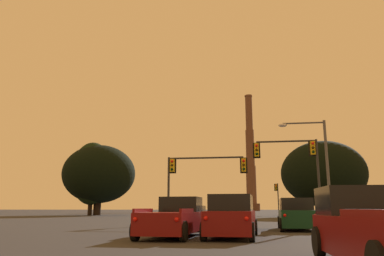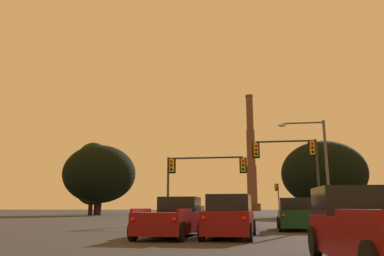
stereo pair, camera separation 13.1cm
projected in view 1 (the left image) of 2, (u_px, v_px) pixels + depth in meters
pickup_truck_left_lane_second at (174, 219)px, 17.14m from camera, size 2.39×5.58×1.82m
suv_right_lane_front at (296, 215)px, 22.29m from camera, size 2.29×4.97×1.86m
pickup_truck_right_lane_third at (382, 230)px, 8.12m from camera, size 2.37×5.57×1.82m
suv_center_lane_second at (232, 217)px, 16.57m from camera, size 2.30×4.98×1.86m
sedan_left_lane_front at (190, 218)px, 22.73m from camera, size 2.08×4.74×1.43m
sedan_center_lane_front at (239, 218)px, 22.47m from camera, size 2.04×4.73×1.43m
traffic_light_far_right at (277, 194)px, 65.58m from camera, size 0.78×0.50×5.53m
traffic_light_overhead_left at (196, 172)px, 29.86m from camera, size 6.50×0.50×5.32m
traffic_light_overhead_right at (296, 160)px, 28.82m from camera, size 5.05×0.50×6.49m
street_lamp at (318, 159)px, 27.14m from camera, size 3.42×0.36×7.63m
smokestack at (251, 164)px, 174.07m from camera, size 7.25×7.25×54.68m
treeline_far_right at (323, 174)px, 55.94m from camera, size 12.48×11.23×11.23m
treeline_left_mid at (92, 173)px, 68.46m from camera, size 7.58×6.83×13.22m
treeline_center_left at (99, 174)px, 69.13m from camera, size 13.43×12.08×12.79m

